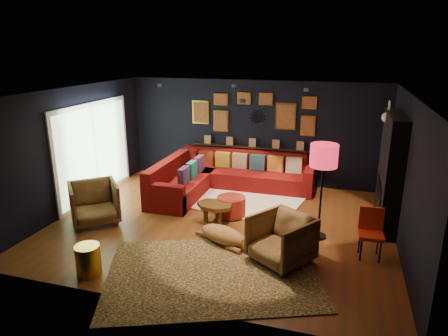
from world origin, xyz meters
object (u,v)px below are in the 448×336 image
(sectional, at_px, (219,178))
(armchair_left, at_px, (94,201))
(armchair_right, at_px, (281,237))
(coffee_table, at_px, (215,207))
(gold_stool, at_px, (88,260))
(orange_chair, at_px, (371,229))
(pouf, at_px, (231,206))
(floor_lamp, at_px, (324,159))
(dog, at_px, (223,232))

(sectional, bearing_deg, armchair_left, -126.25)
(sectional, bearing_deg, armchair_right, -56.13)
(coffee_table, xyz_separation_m, gold_stool, (-1.29, -2.34, -0.10))
(armchair_right, bearing_deg, orange_chair, 57.88)
(pouf, distance_m, gold_stool, 3.13)
(armchair_right, relative_size, orange_chair, 1.05)
(pouf, bearing_deg, floor_lamp, -13.84)
(gold_stool, distance_m, dog, 2.30)
(pouf, xyz_separation_m, gold_stool, (-1.51, -2.74, 0.01))
(floor_lamp, bearing_deg, sectional, 143.38)
(gold_stool, height_order, dog, gold_stool)
(pouf, relative_size, armchair_right, 0.68)
(sectional, height_order, pouf, sectional)
(orange_chair, bearing_deg, armchair_right, -159.23)
(orange_chair, bearing_deg, armchair_left, 178.52)
(sectional, relative_size, dog, 2.61)
(orange_chair, distance_m, dog, 2.50)
(dog, bearing_deg, floor_lamp, 47.79)
(pouf, xyz_separation_m, orange_chair, (2.66, -0.90, 0.27))
(coffee_table, relative_size, gold_stool, 1.77)
(orange_chair, bearing_deg, sectional, 142.11)
(coffee_table, distance_m, orange_chair, 2.93)
(armchair_left, bearing_deg, coffee_table, -24.85)
(armchair_left, relative_size, dog, 0.70)
(pouf, distance_m, dog, 1.21)
(gold_stool, bearing_deg, orange_chair, 23.88)
(armchair_left, bearing_deg, floor_lamp, -32.87)
(armchair_left, xyz_separation_m, dog, (2.71, -0.13, -0.23))
(orange_chair, bearing_deg, coffee_table, 166.88)
(armchair_left, distance_m, dog, 2.73)
(pouf, distance_m, orange_chair, 2.82)
(pouf, bearing_deg, sectional, 116.34)
(armchair_right, bearing_deg, coffee_table, 176.94)
(pouf, height_order, floor_lamp, floor_lamp)
(coffee_table, bearing_deg, pouf, 60.26)
(coffee_table, xyz_separation_m, pouf, (0.23, 0.40, -0.11))
(coffee_table, height_order, pouf, pouf)
(gold_stool, bearing_deg, sectional, 78.94)
(pouf, xyz_separation_m, dog, (0.19, -1.19, -0.00))
(armchair_left, bearing_deg, pouf, -18.14)
(sectional, bearing_deg, floor_lamp, -36.62)
(armchair_right, distance_m, dog, 1.15)
(sectional, height_order, gold_stool, sectional)
(gold_stool, bearing_deg, pouf, 61.11)
(pouf, height_order, armchair_right, armchair_right)
(gold_stool, bearing_deg, armchair_right, 23.74)
(armchair_right, xyz_separation_m, floor_lamp, (0.53, 1.08, 1.06))
(coffee_table, height_order, dog, dog)
(orange_chair, xyz_separation_m, dog, (-2.47, -0.30, -0.27))
(pouf, distance_m, floor_lamp, 2.25)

